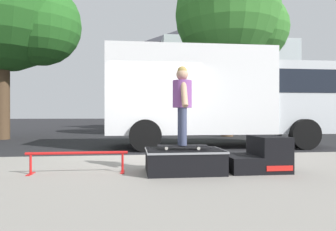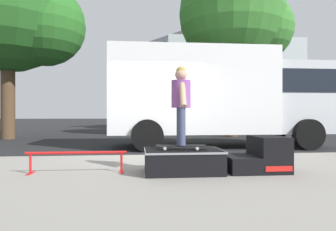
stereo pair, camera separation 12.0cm
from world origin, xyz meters
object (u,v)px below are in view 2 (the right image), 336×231
grind_rail (77,157)px  street_tree_neighbour (16,12)px  skate_box (183,160)px  skateboard (181,146)px  kicker_ramp (260,157)px  skater_kid (181,99)px  street_tree_main (237,18)px  box_truck (220,94)px

grind_rail → street_tree_neighbour: (-4.22, 8.49, 4.96)m
skate_box → street_tree_neighbour: street_tree_neighbour is taller
skateboard → street_tree_neighbour: bearing=124.2°
kicker_ramp → skater_kid: 1.58m
skate_box → street_tree_main: 11.27m
skater_kid → skate_box: bearing=-14.3°
street_tree_main → skater_kid: bearing=-113.2°
kicker_ramp → skateboard: kicker_ramp is taller
grind_rail → skater_kid: bearing=-3.9°
skate_box → street_tree_neighbour: (-5.88, 8.61, 5.02)m
kicker_ramp → box_truck: box_truck is taller
skate_box → box_truck: size_ratio=0.17×
grind_rail → skater_kid: (1.63, -0.11, 0.91)m
grind_rail → skateboard: size_ratio=1.95×
grind_rail → street_tree_main: 11.83m
skateboard → skater_kid: skater_kid is taller
skateboard → street_tree_main: 11.17m
kicker_ramp → grind_rail: bearing=177.7°
grind_rail → box_truck: size_ratio=0.22×
skateboard → box_truck: box_truck is taller
skate_box → grind_rail: bearing=175.9°
skate_box → street_tree_main: (3.89, 9.17, 5.26)m
skater_kid → box_truck: box_truck is taller
skate_box → skater_kid: size_ratio=0.97×
kicker_ramp → skateboard: bearing=179.6°
kicker_ramp → skater_kid: (-1.28, 0.01, 0.93)m
grind_rail → skateboard: bearing=-3.9°
kicker_ramp → street_tree_main: bearing=73.9°
street_tree_main → skate_box: bearing=-113.0°
kicker_ramp → box_truck: bearing=82.4°
kicker_ramp → grind_rail: size_ratio=0.61×
kicker_ramp → box_truck: (0.65, 4.86, 1.35)m
box_truck → street_tree_neighbour: street_tree_neighbour is taller
street_tree_main → box_truck: bearing=-114.8°
skateboard → skater_kid: 0.74m
skater_kid → street_tree_main: 10.85m
street_tree_main → skateboard: bearing=-113.2°
skateboard → skater_kid: (0.00, -0.00, 0.74)m
skater_kid → box_truck: size_ratio=0.18×
skate_box → box_truck: bearing=68.6°
skate_box → street_tree_main: street_tree_main is taller
skate_box → grind_rail: (-1.66, 0.12, 0.06)m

